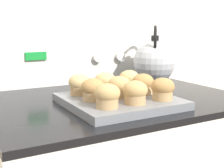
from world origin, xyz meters
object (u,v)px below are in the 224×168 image
at_px(muffin_pan, 119,101).
at_px(muffin_r0_c1, 135,92).
at_px(muffin_r0_c2, 163,89).
at_px(muffin_r0_c0, 107,96).
at_px(muffin_r2_c2, 129,80).
at_px(muffin_r1_c2, 143,84).
at_px(muffin_r2_c1, 105,82).
at_px(tea_kettle, 154,61).
at_px(muffin_r1_c1, 119,87).
at_px(muffin_r2_c0, 80,84).
at_px(muffin_r1_c0, 93,90).

distance_m(muffin_pan, muffin_r0_c1, 0.09).
bearing_deg(muffin_r0_c1, muffin_r0_c2, 1.00).
bearing_deg(muffin_r0_c0, muffin_r2_c2, 45.14).
distance_m(muffin_pan, muffin_r1_c2, 0.09).
height_order(muffin_r0_c2, muffin_r1_c2, same).
relative_size(muffin_r2_c1, tea_kettle, 0.29).
height_order(muffin_r1_c1, muffin_r2_c1, same).
bearing_deg(muffin_r0_c1, tea_kettle, 47.15).
bearing_deg(muffin_r1_c2, muffin_r0_c0, -151.89).
height_order(muffin_r2_c0, tea_kettle, tea_kettle).
height_order(muffin_r2_c1, tea_kettle, tea_kettle).
bearing_deg(muffin_r2_c2, muffin_r0_c1, -117.53).
bearing_deg(muffin_r2_c1, muffin_r1_c0, -134.24).
relative_size(muffin_pan, muffin_r2_c0, 4.58).
bearing_deg(muffin_r0_c1, muffin_r2_c2, 62.47).
xyz_separation_m(muffin_r1_c0, muffin_r1_c1, (0.08, -0.00, 0.00)).
height_order(muffin_r0_c0, muffin_r2_c1, same).
relative_size(muffin_r0_c0, muffin_r0_c1, 1.00).
relative_size(muffin_r0_c0, muffin_r2_c1, 1.00).
height_order(muffin_r1_c0, muffin_r2_c1, same).
distance_m(muffin_r0_c2, muffin_r2_c1, 0.19).
height_order(muffin_pan, muffin_r2_c0, muffin_r2_c0).
bearing_deg(muffin_r1_c2, muffin_r1_c1, -176.74).
bearing_deg(muffin_r1_c1, muffin_r0_c0, -134.78).
relative_size(muffin_r1_c0, muffin_r1_c2, 1.00).
bearing_deg(muffin_r2_c1, muffin_r1_c1, -89.60).
distance_m(muffin_r1_c1, muffin_r2_c1, 0.08).
xyz_separation_m(muffin_r0_c0, muffin_r1_c0, (0.00, 0.08, 0.00)).
relative_size(muffin_pan, muffin_r2_c1, 4.58).
relative_size(muffin_r1_c1, muffin_r2_c1, 1.00).
xyz_separation_m(muffin_pan, muffin_r0_c0, (-0.08, -0.09, 0.04)).
bearing_deg(muffin_r2_c2, muffin_r1_c1, -134.92).
height_order(muffin_r0_c1, muffin_r1_c0, same).
xyz_separation_m(muffin_pan, muffin_r1_c2, (0.08, 0.00, 0.04)).
distance_m(muffin_r0_c1, tea_kettle, 0.44).
relative_size(muffin_r1_c1, tea_kettle, 0.29).
distance_m(muffin_r2_c1, tea_kettle, 0.34).
xyz_separation_m(muffin_r2_c1, muffin_r2_c2, (0.09, 0.00, 0.00)).
bearing_deg(muffin_r2_c0, muffin_r0_c2, -44.94).
distance_m(muffin_r1_c0, muffin_r2_c0, 0.09).
height_order(muffin_r0_c0, muffin_r0_c2, same).
bearing_deg(muffin_r2_c1, muffin_r2_c0, 177.50).
height_order(muffin_pan, muffin_r0_c1, muffin_r0_c1).
height_order(muffin_r1_c0, muffin_r1_c2, same).
bearing_deg(muffin_r1_c1, muffin_r1_c2, 3.26).
bearing_deg(tea_kettle, muffin_r1_c2, -132.47).
bearing_deg(muffin_r0_c2, muffin_r2_c1, 117.74).
bearing_deg(muffin_r1_c0, muffin_r1_c1, -0.31).
height_order(muffin_r2_c0, muffin_r2_c2, same).
xyz_separation_m(muffin_r0_c1, tea_kettle, (0.30, 0.32, 0.03)).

